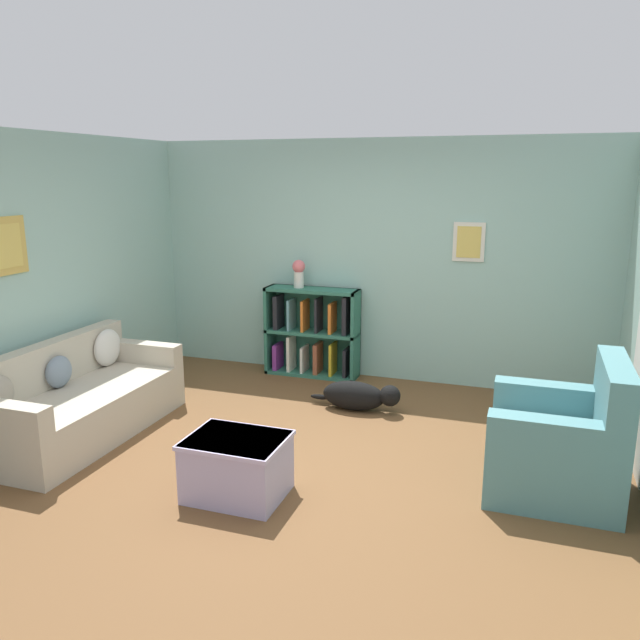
{
  "coord_description": "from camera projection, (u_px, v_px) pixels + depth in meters",
  "views": [
    {
      "loc": [
        1.63,
        -4.35,
        2.23
      ],
      "look_at": [
        0.0,
        0.4,
        1.05
      ],
      "focal_mm": 35.0,
      "sensor_mm": 36.0,
      "label": 1
    }
  ],
  "objects": [
    {
      "name": "ground_plane",
      "position": [
        304.0,
        457.0,
        5.03
      ],
      "size": [
        14.0,
        14.0,
        0.0
      ],
      "primitive_type": "plane",
      "color": "brown"
    },
    {
      "name": "wall_back",
      "position": [
        375.0,
        261.0,
        6.8
      ],
      "size": [
        5.6,
        0.13,
        2.6
      ],
      "color": "#93BCB2",
      "rests_on": "ground_plane"
    },
    {
      "name": "wall_left",
      "position": [
        34.0,
        281.0,
        5.53
      ],
      "size": [
        0.13,
        5.0,
        2.6
      ],
      "color": "#93BCB2",
      "rests_on": "ground_plane"
    },
    {
      "name": "couch",
      "position": [
        78.0,
        402.0,
        5.42
      ],
      "size": [
        0.85,
        1.91,
        0.8
      ],
      "color": "#B7AD99",
      "rests_on": "ground_plane"
    },
    {
      "name": "bookshelf",
      "position": [
        313.0,
        333.0,
        7.01
      ],
      "size": [
        1.05,
        0.3,
        1.0
      ],
      "color": "#2D6B56",
      "rests_on": "ground_plane"
    },
    {
      "name": "recliner_chair",
      "position": [
        562.0,
        444.0,
        4.43
      ],
      "size": [
        0.89,
        0.92,
        0.99
      ],
      "color": "slate",
      "rests_on": "ground_plane"
    },
    {
      "name": "coffee_table",
      "position": [
        237.0,
        465.0,
        4.38
      ],
      "size": [
        0.69,
        0.54,
        0.44
      ],
      "color": "#ADA3CC",
      "rests_on": "ground_plane"
    },
    {
      "name": "dog",
      "position": [
        359.0,
        396.0,
        6.0
      ],
      "size": [
        0.91,
        0.26,
        0.28
      ],
      "color": "black",
      "rests_on": "ground_plane"
    },
    {
      "name": "vase",
      "position": [
        299.0,
        272.0,
        6.88
      ],
      "size": [
        0.14,
        0.14,
        0.31
      ],
      "color": "silver",
      "rests_on": "bookshelf"
    }
  ]
}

